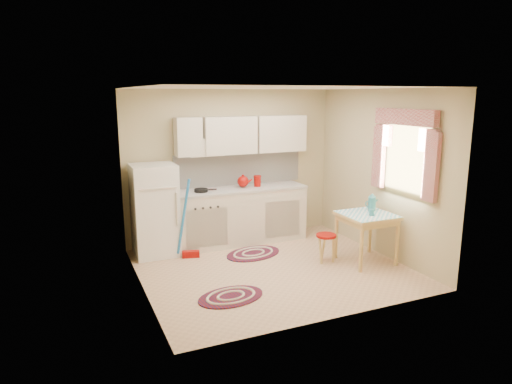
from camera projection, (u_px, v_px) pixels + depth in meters
room_shell at (276, 154)px, 6.40m from camera, size 3.64×3.60×2.52m
fridge at (155, 210)px, 6.89m from camera, size 0.65×0.60×1.40m
broom at (190, 219)px, 6.78m from camera, size 0.30×0.19×1.20m
base_cabinets at (238, 216)px, 7.53m from camera, size 2.25×0.60×0.88m
countertop at (238, 189)px, 7.43m from camera, size 2.27×0.62×0.04m
frying_pan at (201, 190)px, 7.13m from camera, size 0.25×0.25×0.05m
red_kettle at (243, 181)px, 7.44m from camera, size 0.22×0.21×0.20m
red_canister at (257, 182)px, 7.55m from camera, size 0.14×0.14×0.16m
table at (366, 238)px, 6.66m from camera, size 0.72×0.72×0.72m
stool at (326, 248)px, 6.68m from camera, size 0.36×0.36×0.42m
coffee_pot at (372, 202)px, 6.73m from camera, size 0.17×0.15×0.28m
mug at (372, 213)px, 6.48m from camera, size 0.09×0.09×0.10m
rug_center at (253, 253)px, 7.04m from camera, size 1.03×0.81×0.02m
rug_left at (231, 297)px, 5.54m from camera, size 0.92×0.68×0.02m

